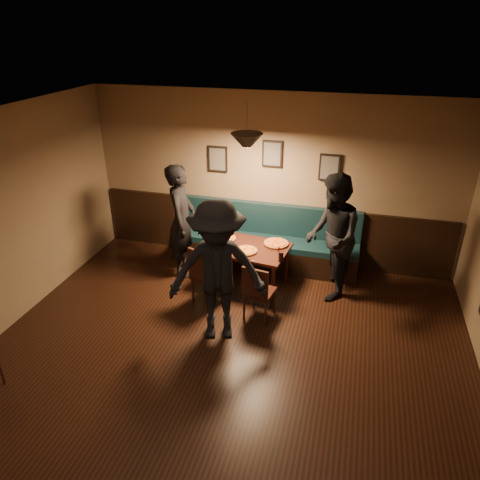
{
  "coord_description": "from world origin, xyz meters",
  "views": [
    {
      "loc": [
        1.3,
        -3.31,
        3.76
      ],
      "look_at": [
        -0.17,
        2.15,
        0.95
      ],
      "focal_mm": 33.52,
      "sensor_mm": 36.0,
      "label": 1
    }
  ],
  "objects": [
    {
      "name": "chair_near_left",
      "position": [
        -0.57,
        1.92,
        0.45
      ],
      "size": [
        0.53,
        0.53,
        0.91
      ],
      "primitive_type": null,
      "rotation": [
        0.0,
        0.0,
        -0.4
      ],
      "color": "black",
      "rests_on": "floor"
    },
    {
      "name": "soda_glass",
      "position": [
        0.42,
        2.19,
        0.75
      ],
      "size": [
        0.09,
        0.09,
        0.15
      ],
      "primitive_type": "cylinder",
      "rotation": [
        0.0,
        0.0,
        0.24
      ],
      "color": "black",
      "rests_on": "dining_table"
    },
    {
      "name": "booth_bench",
      "position": [
        0.0,
        3.2,
        0.5
      ],
      "size": [
        3.0,
        0.6,
        1.0
      ],
      "primitive_type": null,
      "color": "#0F232D",
      "rests_on": "ground"
    },
    {
      "name": "pendant_lamp",
      "position": [
        -0.17,
        2.5,
        2.25
      ],
      "size": [
        0.44,
        0.44,
        0.25
      ],
      "primitive_type": "cone",
      "rotation": [
        3.14,
        0.0,
        0.0
      ],
      "color": "black",
      "rests_on": "ceiling"
    },
    {
      "name": "picture_center",
      "position": [
        0.0,
        3.47,
        1.85
      ],
      "size": [
        0.32,
        0.04,
        0.42
      ],
      "primitive_type": "cube",
      "color": "black",
      "rests_on": "wall_back"
    },
    {
      "name": "picture_left",
      "position": [
        -0.9,
        3.47,
        1.7
      ],
      "size": [
        0.32,
        0.04,
        0.42
      ],
      "primitive_type": "cube",
      "color": "black",
      "rests_on": "wall_back"
    },
    {
      "name": "napkin_b",
      "position": [
        -0.71,
        2.25,
        0.68
      ],
      "size": [
        0.16,
        0.16,
        0.01
      ],
      "primitive_type": "cube",
      "rotation": [
        0.0,
        0.0,
        0.03
      ],
      "color": "#1C6B1F",
      "rests_on": "dining_table"
    },
    {
      "name": "wainscot",
      "position": [
        0.0,
        3.47,
        0.5
      ],
      "size": [
        5.88,
        0.06,
        1.0
      ],
      "primitive_type": "cube",
      "color": "black",
      "rests_on": "ground"
    },
    {
      "name": "ceiling",
      "position": [
        0.0,
        0.0,
        2.8
      ],
      "size": [
        7.0,
        7.0,
        0.0
      ],
      "primitive_type": "plane",
      "rotation": [
        3.14,
        0.0,
        0.0
      ],
      "color": "silver",
      "rests_on": "ground"
    },
    {
      "name": "chair_near_right",
      "position": [
        0.22,
        1.75,
        0.42
      ],
      "size": [
        0.43,
        0.43,
        0.84
      ],
      "primitive_type": null,
      "rotation": [
        0.0,
        0.0,
        -0.18
      ],
      "color": "black",
      "rests_on": "floor"
    },
    {
      "name": "diner_right",
      "position": [
        1.08,
        2.6,
        0.94
      ],
      "size": [
        0.89,
        1.04,
        1.87
      ],
      "primitive_type": "imported",
      "rotation": [
        0.0,
        0.0,
        -1.35
      ],
      "color": "black",
      "rests_on": "floor"
    },
    {
      "name": "dining_table",
      "position": [
        -0.17,
        2.5,
        0.34
      ],
      "size": [
        1.35,
        0.96,
        0.67
      ],
      "primitive_type": "cube",
      "rotation": [
        0.0,
        0.0,
        -0.13
      ],
      "color": "black",
      "rests_on": "floor"
    },
    {
      "name": "diner_left",
      "position": [
        -1.25,
        2.64,
        0.91
      ],
      "size": [
        0.54,
        0.73,
        1.82
      ],
      "primitive_type": "imported",
      "rotation": [
        0.0,
        0.0,
        1.73
      ],
      "color": "black",
      "rests_on": "floor"
    },
    {
      "name": "pizza_c",
      "position": [
        0.25,
        2.69,
        0.69
      ],
      "size": [
        0.45,
        0.45,
        0.04
      ],
      "primitive_type": "cylinder",
      "rotation": [
        0.0,
        0.0,
        -0.22
      ],
      "color": "orange",
      "rests_on": "dining_table"
    },
    {
      "name": "wall_back",
      "position": [
        0.0,
        3.5,
        1.4
      ],
      "size": [
        6.0,
        0.0,
        6.0
      ],
      "primitive_type": "plane",
      "rotation": [
        1.57,
        0.0,
        0.0
      ],
      "color": "#8C704F",
      "rests_on": "ground"
    },
    {
      "name": "cutlery_set",
      "position": [
        -0.14,
        2.12,
        0.67
      ],
      "size": [
        0.2,
        0.04,
        0.0
      ],
      "primitive_type": "cube",
      "rotation": [
        0.0,
        0.0,
        1.44
      ],
      "color": "silver",
      "rests_on": "dining_table"
    },
    {
      "name": "diner_front",
      "position": [
        -0.21,
        1.23,
        0.95
      ],
      "size": [
        1.37,
        1.01,
        1.89
      ],
      "primitive_type": "imported",
      "rotation": [
        0.0,
        0.0,
        0.28
      ],
      "color": "black",
      "rests_on": "floor"
    },
    {
      "name": "tabasco_bottle",
      "position": [
        0.34,
        2.44,
        0.73
      ],
      "size": [
        0.03,
        0.03,
        0.11
      ],
      "primitive_type": "cylinder",
      "rotation": [
        0.0,
        0.0,
        0.26
      ],
      "color": "#8A1004",
      "rests_on": "dining_table"
    },
    {
      "name": "napkin_a",
      "position": [
        -0.72,
        2.74,
        0.68
      ],
      "size": [
        0.21,
        0.21,
        0.01
      ],
      "primitive_type": "cube",
      "rotation": [
        0.0,
        0.0,
        0.63
      ],
      "color": "#1E722A",
      "rests_on": "dining_table"
    },
    {
      "name": "pizza_b",
      "position": [
        -0.13,
        2.34,
        0.69
      ],
      "size": [
        0.35,
        0.35,
        0.04
      ],
      "primitive_type": "cylinder",
      "rotation": [
        0.0,
        0.0,
        0.06
      ],
      "color": "#BE8B23",
      "rests_on": "dining_table"
    },
    {
      "name": "floor",
      "position": [
        0.0,
        0.0,
        0.0
      ],
      "size": [
        7.0,
        7.0,
        0.0
      ],
      "primitive_type": "plane",
      "color": "black",
      "rests_on": "ground"
    },
    {
      "name": "picture_right",
      "position": [
        0.9,
        3.47,
        1.7
      ],
      "size": [
        0.32,
        0.04,
        0.42
      ],
      "primitive_type": "cube",
      "color": "black",
      "rests_on": "wall_back"
    },
    {
      "name": "pizza_a",
      "position": [
        -0.54,
        2.66,
        0.69
      ],
      "size": [
        0.39,
        0.39,
        0.04
      ],
      "primitive_type": "cylinder",
      "rotation": [
        0.0,
        0.0,
        0.19
      ],
      "color": "#C48625",
      "rests_on": "dining_table"
    }
  ]
}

